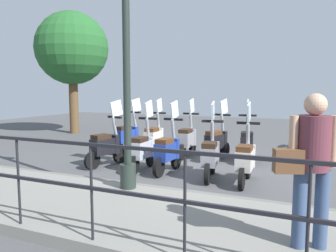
{
  "coord_description": "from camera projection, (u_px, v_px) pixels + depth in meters",
  "views": [
    {
      "loc": [
        -6.99,
        -2.65,
        1.78
      ],
      "look_at": [
        0.2,
        0.5,
        0.9
      ],
      "focal_mm": 35.0,
      "sensor_mm": 36.0,
      "label": 1
    }
  ],
  "objects": [
    {
      "name": "pedestrian_with_bag",
      "position": [
        311.0,
        159.0,
        3.29
      ],
      "size": [
        0.46,
        0.61,
        1.59
      ],
      "rotation": [
        0.0,
        0.0,
        0.37
      ],
      "color": "#384C70",
      "rests_on": "promenade_walkway"
    },
    {
      "name": "scooter_far_0",
      "position": [
        247.0,
        143.0,
        8.01
      ],
      "size": [
        1.23,
        0.46,
        1.54
      ],
      "rotation": [
        0.0,
        0.0,
        0.15
      ],
      "color": "black",
      "rests_on": "ground_plane"
    },
    {
      "name": "scooter_near_2",
      "position": [
        168.0,
        151.0,
        6.96
      ],
      "size": [
        1.23,
        0.44,
        1.54
      ],
      "rotation": [
        0.0,
        0.0,
        -0.05
      ],
      "color": "black",
      "rests_on": "ground_plane"
    },
    {
      "name": "promenade_walkway",
      "position": [
        107.0,
        208.0,
        4.73
      ],
      "size": [
        2.2,
        20.0,
        0.15
      ],
      "color": "gray",
      "rests_on": "ground_plane"
    },
    {
      "name": "scooter_near_1",
      "position": [
        210.0,
        155.0,
        6.49
      ],
      "size": [
        1.23,
        0.46,
        1.54
      ],
      "rotation": [
        0.0,
        0.0,
        0.15
      ],
      "color": "black",
      "rests_on": "ground_plane"
    },
    {
      "name": "tree_large",
      "position": [
        72.0,
        49.0,
        13.03
      ],
      "size": [
        2.88,
        2.88,
        4.85
      ],
      "color": "brown",
      "rests_on": "ground_plane"
    },
    {
      "name": "lamp_post_near",
      "position": [
        127.0,
        65.0,
        5.22
      ],
      "size": [
        0.26,
        0.9,
        4.53
      ],
      "color": "#232D28",
      "rests_on": "promenade_walkway"
    },
    {
      "name": "scooter_near_0",
      "position": [
        245.0,
        159.0,
        6.13
      ],
      "size": [
        1.23,
        0.44,
        1.54
      ],
      "rotation": [
        0.0,
        0.0,
        0.04
      ],
      "color": "black",
      "rests_on": "ground_plane"
    },
    {
      "name": "fence_railing",
      "position": [
        52.0,
        169.0,
        3.69
      ],
      "size": [
        0.04,
        16.03,
        1.07
      ],
      "color": "black",
      "rests_on": "promenade_walkway"
    },
    {
      "name": "potted_palm",
      "position": [
        331.0,
        136.0,
        9.32
      ],
      "size": [
        1.06,
        0.66,
        1.05
      ],
      "color": "#9E5B3D",
      "rests_on": "ground_plane"
    },
    {
      "name": "scooter_far_2",
      "position": [
        187.0,
        139.0,
        8.61
      ],
      "size": [
        1.23,
        0.44,
        1.54
      ],
      "rotation": [
        0.0,
        0.0,
        0.01
      ],
      "color": "black",
      "rests_on": "ground_plane"
    },
    {
      "name": "scooter_near_3",
      "position": [
        142.0,
        149.0,
        7.17
      ],
      "size": [
        1.23,
        0.44,
        1.54
      ],
      "rotation": [
        0.0,
        0.0,
        0.01
      ],
      "color": "black",
      "rests_on": "ground_plane"
    },
    {
      "name": "scooter_far_3",
      "position": [
        154.0,
        137.0,
        8.88
      ],
      "size": [
        1.23,
        0.44,
        1.54
      ],
      "rotation": [
        0.0,
        0.0,
        0.02
      ],
      "color": "black",
      "rests_on": "ground_plane"
    },
    {
      "name": "scooter_far_4",
      "position": [
        128.0,
        136.0,
        9.22
      ],
      "size": [
        1.2,
        0.55,
        1.54
      ],
      "rotation": [
        0.0,
        0.0,
        -0.3
      ],
      "color": "black",
      "rests_on": "ground_plane"
    },
    {
      "name": "ground_plane",
      "position": [
        184.0,
        166.0,
        7.61
      ],
      "size": [
        28.0,
        28.0,
        0.0
      ],
      "primitive_type": "plane",
      "color": "#4C4C4F"
    },
    {
      "name": "scooter_near_4",
      "position": [
        106.0,
        146.0,
        7.56
      ],
      "size": [
        1.21,
        0.53,
        1.54
      ],
      "rotation": [
        0.0,
        0.0,
        -0.27
      ],
      "color": "black",
      "rests_on": "ground_plane"
    },
    {
      "name": "scooter_far_1",
      "position": [
        217.0,
        141.0,
        8.25
      ],
      "size": [
        1.21,
        0.53,
        1.54
      ],
      "rotation": [
        0.0,
        0.0,
        -0.26
      ],
      "color": "black",
      "rests_on": "ground_plane"
    }
  ]
}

